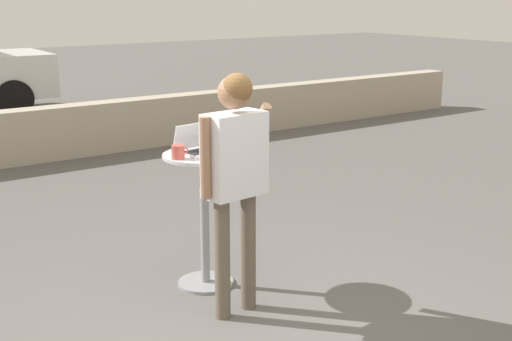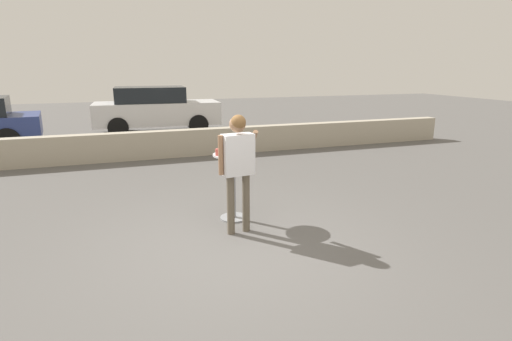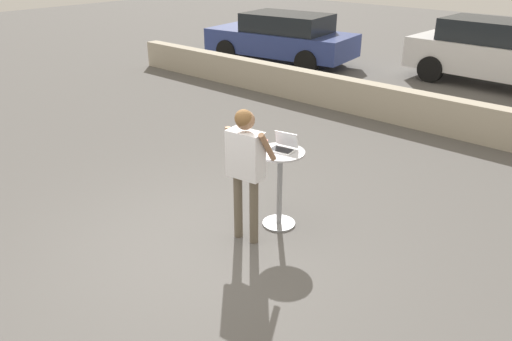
% 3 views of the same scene
% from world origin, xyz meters
% --- Properties ---
extents(cafe_table, '(0.62, 0.62, 1.06)m').
position_xyz_m(cafe_table, '(0.32, 1.10, 0.66)').
color(cafe_table, gray).
rests_on(cafe_table, ground_plane).
extents(laptop, '(0.36, 0.31, 0.22)m').
position_xyz_m(laptop, '(0.31, 1.16, 1.11)').
color(laptop, silver).
rests_on(laptop, cafe_table).
extents(coffee_mug, '(0.13, 0.10, 0.10)m').
position_xyz_m(coffee_mug, '(0.08, 1.06, 1.11)').
color(coffee_mug, '#C14C42').
rests_on(coffee_mug, cafe_table).
extents(standing_person, '(0.59, 0.41, 1.73)m').
position_xyz_m(standing_person, '(0.23, 0.54, 1.11)').
color(standing_person, brown).
rests_on(standing_person, ground_plane).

